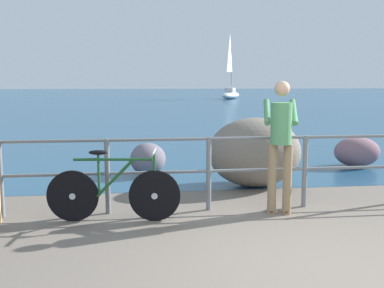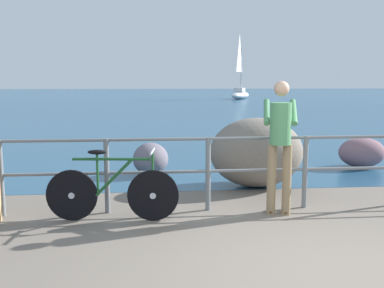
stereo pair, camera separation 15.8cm
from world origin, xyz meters
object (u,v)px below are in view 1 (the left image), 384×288
breakwater_boulder_left (148,159)px  sailboat (231,92)px  breakwater_boulder_right (357,152)px  breakwater_boulder_main (255,152)px  person_at_railing (281,141)px  bicycle (114,191)px

breakwater_boulder_left → sailboat: 35.99m
breakwater_boulder_right → sailboat: 34.85m
breakwater_boulder_main → breakwater_boulder_left: size_ratio=1.91×
breakwater_boulder_main → breakwater_boulder_left: (-1.77, 1.15, -0.28)m
breakwater_boulder_left → person_at_railing: bearing=-58.5°
breakwater_boulder_main → breakwater_boulder_left: bearing=147.0°
breakwater_boulder_right → sailboat: size_ratio=0.16×
breakwater_boulder_main → sailboat: (7.15, 36.01, 0.12)m
bicycle → sailboat: (9.42, 37.69, 0.32)m
bicycle → breakwater_boulder_main: breakwater_boulder_main is taller
person_at_railing → sailboat: size_ratio=0.29×
person_at_railing → breakwater_boulder_main: (0.08, 1.61, -0.41)m
bicycle → breakwater_boulder_main: size_ratio=1.07×
breakwater_boulder_main → breakwater_boulder_left: breakwater_boulder_main is taller
person_at_railing → sailboat: bearing=3.1°
bicycle → breakwater_boulder_main: bearing=42.6°
bicycle → breakwater_boulder_main: 2.84m
sailboat → breakwater_boulder_right: bearing=-161.9°
person_at_railing → sailboat: 38.31m
breakwater_boulder_left → breakwater_boulder_right: bearing=4.1°
person_at_railing → breakwater_boulder_left: 3.31m
breakwater_boulder_main → sailboat: sailboat is taller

